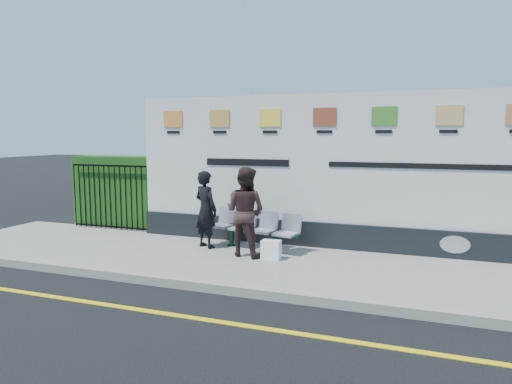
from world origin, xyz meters
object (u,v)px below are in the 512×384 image
woman_left (206,209)px  bench (252,239)px  billboard (324,182)px  woman_right (245,212)px

woman_left → bench: bearing=-145.2°
woman_left → billboard: bearing=-134.7°
billboard → bench: 1.80m
woman_left → woman_right: bearing=-174.4°
billboard → bench: size_ratio=4.24×
bench → woman_left: 1.08m
billboard → woman_left: size_ratio=5.27×
woman_right → woman_left: bearing=-7.5°
billboard → woman_right: billboard is taller
woman_right → bench: bearing=-74.4°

